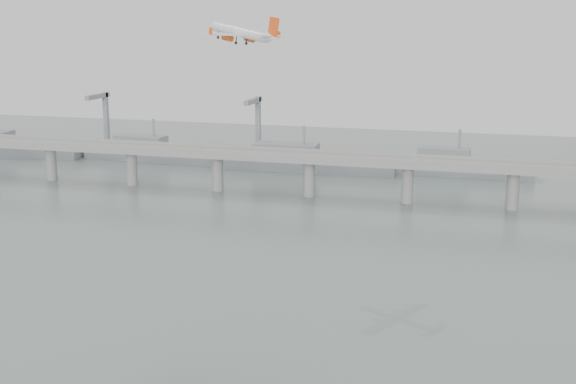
% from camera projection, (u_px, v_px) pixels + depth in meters
% --- Properties ---
extents(ground, '(900.00, 900.00, 0.00)m').
position_uv_depth(ground, '(230.00, 373.00, 199.20)').
color(ground, slate).
rests_on(ground, ground).
extents(bridge, '(800.00, 22.00, 23.90)m').
position_uv_depth(bridge, '(365.00, 166.00, 383.13)').
color(bridge, gray).
rests_on(bridge, ground).
extents(distant_fleet, '(453.00, 60.90, 40.00)m').
position_uv_depth(distant_fleet, '(143.00, 152.00, 487.88)').
color(distant_fleet, slate).
rests_on(distant_fleet, ground).
extents(airliner, '(32.67, 30.75, 9.77)m').
position_uv_depth(airliner, '(242.00, 33.00, 265.25)').
color(airliner, silver).
rests_on(airliner, ground).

